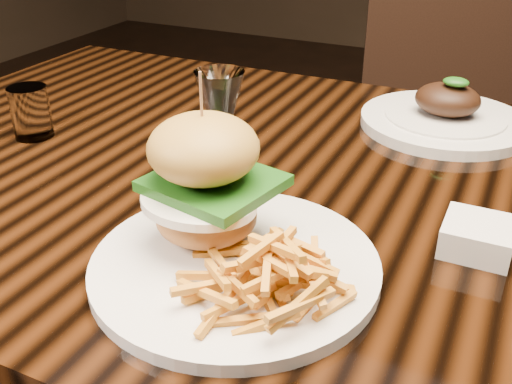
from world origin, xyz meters
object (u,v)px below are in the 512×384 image
at_px(burger_plate, 229,225).
at_px(far_dish, 445,117).
at_px(wine_glass, 220,107).
at_px(chair_far, 446,119).
at_px(dining_table, 337,234).

height_order(burger_plate, far_dish, burger_plate).
distance_m(burger_plate, wine_glass, 0.18).
bearing_deg(chair_far, dining_table, -107.67).
bearing_deg(wine_glass, dining_table, 33.02).
relative_size(dining_table, burger_plate, 5.12).
height_order(wine_glass, far_dish, wine_glass).
xyz_separation_m(burger_plate, chair_far, (0.07, 1.12, -0.26)).
relative_size(wine_glass, far_dish, 0.61).
relative_size(dining_table, chair_far, 1.68).
bearing_deg(wine_glass, burger_plate, -59.04).
height_order(dining_table, wine_glass, wine_glass).
xyz_separation_m(wine_glass, chair_far, (0.16, 0.98, -0.34)).
relative_size(burger_plate, wine_glass, 1.84).
relative_size(burger_plate, chair_far, 0.33).
bearing_deg(chair_far, far_dish, -99.91).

